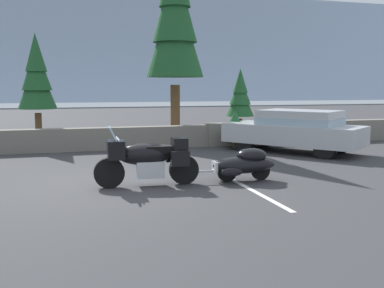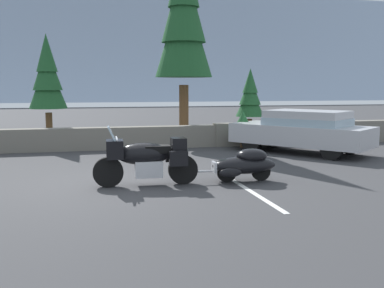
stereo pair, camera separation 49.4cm
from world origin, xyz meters
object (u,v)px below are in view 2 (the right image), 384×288
object	(u,v)px
touring_motorcycle	(146,158)
pine_tree_secondary	(250,95)
car_shaped_trailer	(244,164)
pine_tree_tall	(184,14)
pine_tree_far_right	(47,75)
sedan_at_right_edge	(303,130)

from	to	relation	value
touring_motorcycle	pine_tree_secondary	xyz separation A→B (m)	(5.43, 7.94, 1.21)
car_shaped_trailer	pine_tree_secondary	world-z (taller)	pine_tree_secondary
pine_tree_tall	pine_tree_secondary	bearing A→B (deg)	14.30
pine_tree_tall	pine_tree_far_right	world-z (taller)	pine_tree_tall
pine_tree_tall	pine_tree_far_right	xyz separation A→B (m)	(-5.05, 1.02, -2.28)
touring_motorcycle	pine_tree_tall	size ratio (longest dim) A/B	0.30
pine_tree_far_right	pine_tree_tall	bearing A→B (deg)	-11.39
sedan_at_right_edge	pine_tree_far_right	distance (m)	9.59
car_shaped_trailer	pine_tree_secondary	size ratio (longest dim) A/B	0.75
touring_motorcycle	pine_tree_tall	distance (m)	8.70
pine_tree_tall	pine_tree_far_right	distance (m)	5.63
car_shaped_trailer	pine_tree_far_right	xyz separation A→B (m)	(-4.87, 8.28, 2.19)
car_shaped_trailer	pine_tree_far_right	bearing A→B (deg)	120.44
touring_motorcycle	car_shaped_trailer	world-z (taller)	touring_motorcycle
pine_tree_far_right	sedan_at_right_edge	bearing A→B (deg)	-28.36
pine_tree_secondary	pine_tree_far_right	size ratio (longest dim) A/B	0.71
touring_motorcycle	sedan_at_right_edge	xyz separation A→B (m)	(5.68, 3.73, 0.15)
pine_tree_tall	pine_tree_far_right	size ratio (longest dim) A/B	1.87
car_shaped_trailer	pine_tree_far_right	distance (m)	9.85
touring_motorcycle	pine_tree_tall	xyz separation A→B (m)	(2.45, 7.18, 4.26)
pine_tree_tall	sedan_at_right_edge	bearing A→B (deg)	-46.86
pine_tree_tall	pine_tree_secondary	distance (m)	4.33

